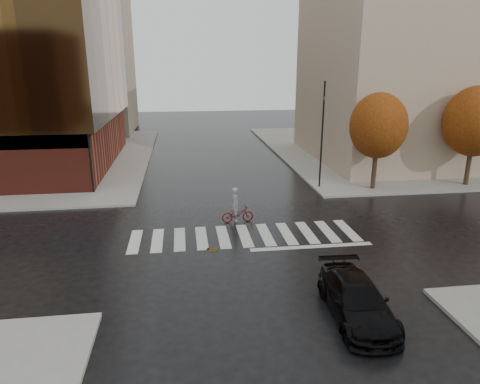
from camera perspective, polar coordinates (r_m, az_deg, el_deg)
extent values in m
plane|color=black|center=(21.53, 0.82, -6.36)|extent=(120.00, 120.00, 0.00)
cube|color=gray|center=(47.87, 22.54, 5.45)|extent=(30.00, 30.00, 0.15)
cube|color=silver|center=(21.99, 0.62, -5.83)|extent=(12.00, 3.00, 0.01)
cube|color=tan|center=(41.68, 21.82, 16.63)|extent=(16.00, 16.00, 18.00)
cube|color=tan|center=(58.07, -21.78, 17.36)|extent=(14.00, 12.00, 20.00)
cylinder|color=black|center=(30.72, 17.47, 3.02)|extent=(0.32, 0.32, 2.80)
ellipsoid|color=#92450E|center=(30.20, 17.96, 8.40)|extent=(3.80, 3.80, 4.37)
cylinder|color=black|center=(34.27, 28.15, 3.17)|extent=(0.32, 0.32, 2.80)
ellipsoid|color=#92450E|center=(33.78, 28.87, 8.24)|extent=(4.20, 4.20, 4.83)
imported|color=black|center=(15.70, 15.27, -13.68)|extent=(2.08, 4.67, 1.33)
imported|color=maroon|center=(23.65, -0.34, -2.97)|extent=(1.80, 0.75, 0.92)
imported|color=#9D9EA6|center=(23.45, -0.58, -1.61)|extent=(0.50, 0.72, 1.88)
cylinder|color=black|center=(29.63, -19.49, 5.99)|extent=(0.12, 0.12, 6.49)
imported|color=black|center=(29.32, -19.94, 10.50)|extent=(0.19, 0.18, 0.81)
cylinder|color=black|center=(29.80, 10.88, 7.41)|extent=(0.12, 0.12, 7.20)
imported|color=black|center=(29.50, 11.17, 12.41)|extent=(0.19, 0.22, 0.90)
cylinder|color=#BA7F0A|center=(31.43, -20.40, 0.94)|extent=(0.23, 0.23, 0.58)
sphere|color=#BA7F0A|center=(31.36, -20.46, 1.46)|extent=(0.25, 0.25, 0.25)
cylinder|color=#473A19|center=(20.47, -3.67, -7.65)|extent=(0.75, 0.75, 0.01)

